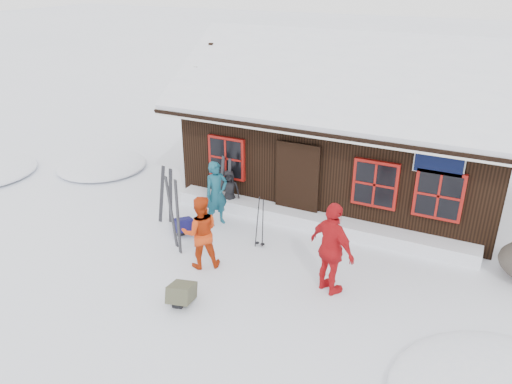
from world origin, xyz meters
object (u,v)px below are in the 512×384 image
at_px(backpack_olive, 182,296).
at_px(backpack_blue, 184,227).
at_px(ski_poles, 260,224).
at_px(skier_crouched, 229,190).
at_px(ski_pair_left, 166,196).
at_px(skier_orange_left, 200,232).
at_px(skier_teal, 216,194).
at_px(skier_orange_right, 332,249).

bearing_deg(backpack_olive, backpack_blue, 108.64).
height_order(ski_poles, backpack_blue, ski_poles).
bearing_deg(skier_crouched, ski_pair_left, -151.75).
relative_size(skier_crouched, ski_pair_left, 0.71).
xyz_separation_m(skier_orange_left, ski_poles, (0.79, 1.26, -0.22)).
bearing_deg(skier_teal, skier_orange_left, -129.22).
relative_size(backpack_blue, backpack_olive, 0.93).
bearing_deg(skier_orange_right, backpack_blue, 18.34).
distance_m(skier_teal, skier_orange_right, 3.76).
xyz_separation_m(skier_orange_right, backpack_blue, (-3.92, 0.72, -0.82)).
bearing_deg(ski_poles, skier_orange_left, -122.11).
relative_size(skier_teal, skier_crouched, 1.48).
xyz_separation_m(skier_orange_right, ski_poles, (-1.98, 0.94, -0.36)).
distance_m(ski_pair_left, backpack_olive, 3.44).
xyz_separation_m(skier_teal, skier_orange_left, (0.66, -1.82, -0.01)).
bearing_deg(skier_orange_right, skier_crouched, -4.69).
relative_size(ski_pair_left, backpack_blue, 2.89).
xyz_separation_m(skier_orange_left, skier_crouched, (-0.77, 2.65, -0.26)).
relative_size(skier_orange_right, backpack_blue, 3.56).
relative_size(skier_crouched, ski_poles, 0.87).
height_order(skier_orange_left, backpack_olive, skier_orange_left).
bearing_deg(ski_poles, skier_orange_right, -25.44).
height_order(skier_crouched, ski_poles, ski_poles).
height_order(skier_orange_left, ski_poles, skier_orange_left).
bearing_deg(ski_pair_left, skier_orange_left, -38.56).
height_order(ski_pair_left, backpack_olive, ski_pair_left).
bearing_deg(skier_teal, backpack_olive, -131.27).
bearing_deg(skier_teal, backpack_blue, 179.26).
bearing_deg(backpack_olive, skier_orange_right, 19.62).
relative_size(skier_orange_left, ski_pair_left, 1.04).
xyz_separation_m(ski_pair_left, ski_poles, (2.60, -0.06, -0.13)).
bearing_deg(skier_orange_right, skier_teal, 5.10).
xyz_separation_m(ski_poles, backpack_blue, (-1.93, -0.22, -0.46)).
height_order(skier_teal, skier_crouched, skier_teal).
relative_size(skier_orange_right, ski_poles, 1.50).
height_order(ski_pair_left, backpack_blue, ski_pair_left).
bearing_deg(skier_teal, ski_poles, -80.44).
xyz_separation_m(skier_crouched, backpack_blue, (-0.38, -1.62, -0.41)).
xyz_separation_m(skier_crouched, ski_poles, (1.56, -1.39, 0.05)).
height_order(skier_orange_right, backpack_olive, skier_orange_right).
bearing_deg(ski_poles, backpack_olive, -99.77).
distance_m(skier_teal, ski_pair_left, 1.26).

